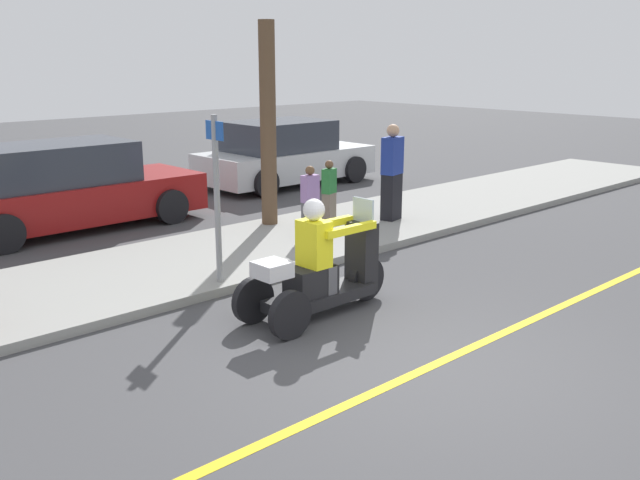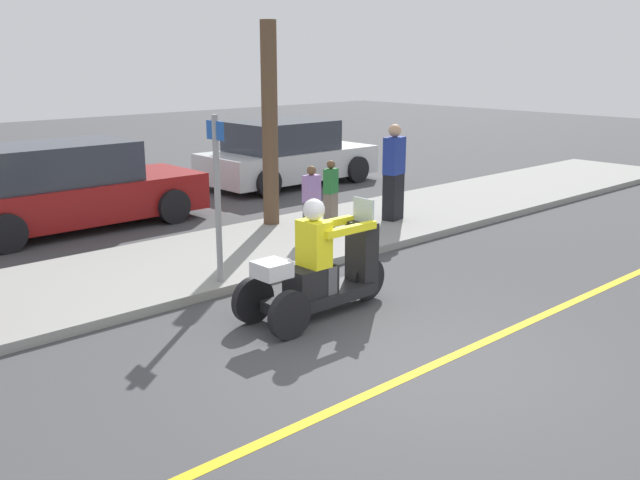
% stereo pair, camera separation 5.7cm
% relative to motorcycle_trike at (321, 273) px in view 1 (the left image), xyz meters
% --- Properties ---
extents(ground_plane, '(60.00, 60.00, 0.00)m').
position_rel_motorcycle_trike_xyz_m(ground_plane, '(-0.24, -1.85, -0.52)').
color(ground_plane, '#424244').
extents(lane_stripe, '(24.00, 0.12, 0.01)m').
position_rel_motorcycle_trike_xyz_m(lane_stripe, '(-0.01, -1.85, -0.51)').
color(lane_stripe, gold).
rests_on(lane_stripe, ground).
extents(sidewalk_strip, '(28.00, 2.80, 0.12)m').
position_rel_motorcycle_trike_xyz_m(sidewalk_strip, '(-0.24, 2.75, -0.46)').
color(sidewalk_strip, gray).
rests_on(sidewalk_strip, ground).
extents(motorcycle_trike, '(2.12, 0.76, 1.44)m').
position_rel_motorcycle_trike_xyz_m(motorcycle_trike, '(0.00, 0.00, 0.00)').
color(motorcycle_trike, black).
rests_on(motorcycle_trike, ground).
extents(spectator_with_child, '(0.46, 0.33, 1.73)m').
position_rel_motorcycle_trike_xyz_m(spectator_with_child, '(4.08, 2.49, 0.44)').
color(spectator_with_child, black).
rests_on(spectator_with_child, sidewalk_strip).
extents(spectator_far_back, '(0.28, 0.17, 1.17)m').
position_rel_motorcycle_trike_xyz_m(spectator_far_back, '(2.18, 2.60, 0.17)').
color(spectator_far_back, '#515156').
rests_on(spectator_far_back, sidewalk_strip).
extents(spectator_mid_group, '(0.31, 0.23, 1.13)m').
position_rel_motorcycle_trike_xyz_m(spectator_mid_group, '(3.03, 3.03, 0.15)').
color(spectator_mid_group, '#726656').
rests_on(spectator_mid_group, sidewalk_strip).
extents(parked_car_lot_far, '(4.66, 1.95, 1.56)m').
position_rel_motorcycle_trike_xyz_m(parked_car_lot_far, '(-0.36, 6.26, 0.21)').
color(parked_car_lot_far, maroon).
rests_on(parked_car_lot_far, ground).
extents(parked_car_lot_right, '(4.28, 2.08, 1.53)m').
position_rel_motorcycle_trike_xyz_m(parked_car_lot_right, '(5.39, 7.07, 0.20)').
color(parked_car_lot_right, silver).
rests_on(parked_car_lot_right, ground).
extents(tree_trunk, '(0.28, 0.28, 3.50)m').
position_rel_motorcycle_trike_xyz_m(tree_trunk, '(2.25, 3.75, 1.35)').
color(tree_trunk, brown).
rests_on(tree_trunk, sidewalk_strip).
extents(street_sign, '(0.08, 0.36, 2.20)m').
position_rel_motorcycle_trike_xyz_m(street_sign, '(-0.35, 1.60, 0.80)').
color(street_sign, gray).
rests_on(street_sign, sidewalk_strip).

